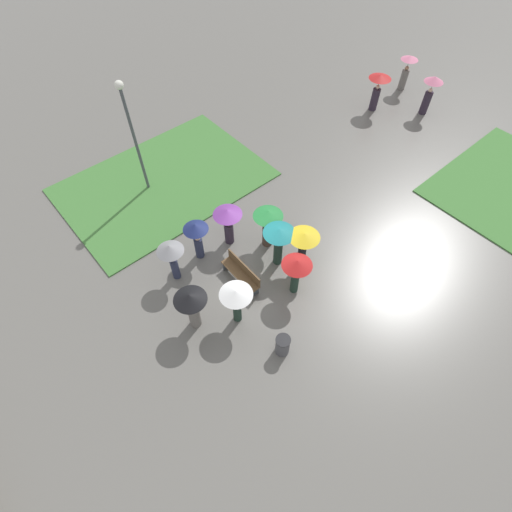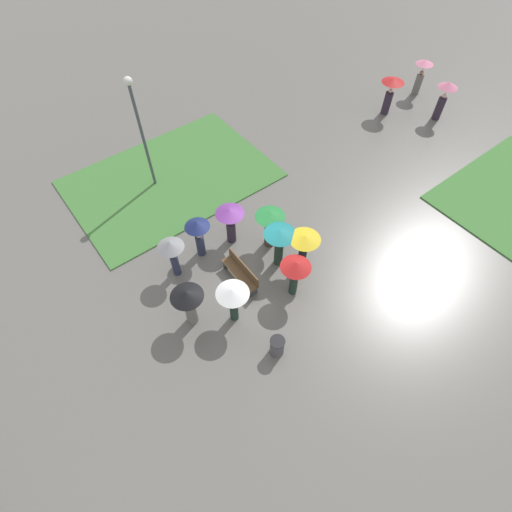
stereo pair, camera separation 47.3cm
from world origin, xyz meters
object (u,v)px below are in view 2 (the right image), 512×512
(crowd_person_teal, at_px, (280,239))
(lone_walker_near_lawn, at_px, (421,73))
(lamp_post, at_px, (139,122))
(crowd_person_grey, at_px, (171,250))
(lone_walker_mid_plaza, at_px, (445,95))
(crowd_person_green, at_px, (270,221))
(crowd_person_black, at_px, (188,300))
(trash_bin, at_px, (277,346))
(crowd_person_yellow, at_px, (304,244))
(crowd_person_purple, at_px, (230,218))
(lone_walker_far_path, at_px, (391,91))
(crowd_person_red, at_px, (295,270))
(crowd_person_white, at_px, (233,297))
(park_bench, at_px, (241,272))
(crowd_person_navy, at_px, (198,231))

(crowd_person_teal, bearing_deg, lone_walker_near_lawn, -21.17)
(lamp_post, distance_m, crowd_person_grey, 5.36)
(crowd_person_teal, distance_m, lone_walker_mid_plaza, 12.58)
(crowd_person_green, height_order, crowd_person_black, crowd_person_green)
(trash_bin, bearing_deg, lamp_post, 175.39)
(crowd_person_black, relative_size, lone_walker_near_lawn, 0.97)
(lamp_post, relative_size, lone_walker_mid_plaza, 2.48)
(lamp_post, bearing_deg, crowd_person_yellow, 15.87)
(crowd_person_yellow, bearing_deg, lone_walker_mid_plaza, 17.55)
(crowd_person_green, relative_size, crowd_person_black, 1.01)
(crowd_person_teal, bearing_deg, lamp_post, 64.02)
(crowd_person_yellow, xyz_separation_m, crowd_person_purple, (-2.66, -1.28, -0.09))
(crowd_person_teal, height_order, lone_walker_far_path, lone_walker_far_path)
(crowd_person_red, distance_m, crowd_person_white, 2.30)
(crowd_person_teal, bearing_deg, lone_walker_far_path, -17.97)
(lone_walker_mid_plaza, bearing_deg, park_bench, -135.23)
(lamp_post, bearing_deg, crowd_person_grey, -19.64)
(crowd_person_teal, xyz_separation_m, crowd_person_red, (1.32, -0.41, -0.03))
(crowd_person_navy, distance_m, crowd_person_grey, 1.25)
(crowd_person_white, bearing_deg, lone_walker_near_lawn, -129.03)
(crowd_person_teal, xyz_separation_m, crowd_person_black, (0.11, -3.85, -0.10))
(crowd_person_grey, xyz_separation_m, crowd_person_red, (3.23, 2.85, -0.00))
(crowd_person_yellow, distance_m, crowd_person_teal, 0.87)
(crowd_person_green, relative_size, lone_walker_far_path, 0.97)
(crowd_person_purple, relative_size, lone_walker_mid_plaza, 0.88)
(lone_walker_near_lawn, bearing_deg, crowd_person_red, 138.39)
(park_bench, bearing_deg, trash_bin, -13.31)
(crowd_person_green, relative_size, crowd_person_purple, 1.04)
(crowd_person_teal, bearing_deg, crowd_person_grey, 110.43)
(crowd_person_grey, height_order, crowd_person_purple, crowd_person_grey)
(crowd_person_navy, bearing_deg, crowd_person_white, 60.99)
(crowd_person_grey, xyz_separation_m, lone_walker_far_path, (-2.21, 13.92, -0.10))
(lone_walker_near_lawn, bearing_deg, crowd_person_purple, 125.64)
(crowd_person_yellow, height_order, crowd_person_black, crowd_person_yellow)
(lone_walker_far_path, relative_size, lone_walker_mid_plaza, 0.95)
(park_bench, xyz_separation_m, crowd_person_black, (0.34, -2.31, 0.83))
(lamp_post, relative_size, crowd_person_black, 2.74)
(crowd_person_teal, height_order, crowd_person_grey, crowd_person_teal)
(crowd_person_black, relative_size, crowd_person_white, 1.03)
(crowd_person_yellow, bearing_deg, park_bench, 160.18)
(crowd_person_navy, xyz_separation_m, lone_walker_near_lawn, (-2.20, 15.45, -0.12))
(crowd_person_grey, distance_m, crowd_person_white, 2.88)
(crowd_person_red, bearing_deg, crowd_person_navy, 155.31)
(lone_walker_mid_plaza, bearing_deg, crowd_person_yellow, -129.60)
(park_bench, xyz_separation_m, lone_walker_far_path, (-3.90, 12.21, 0.80))
(park_bench, bearing_deg, crowd_person_green, 111.87)
(trash_bin, bearing_deg, crowd_person_yellow, 125.83)
(crowd_person_black, distance_m, lone_walker_mid_plaza, 16.40)
(crowd_person_yellow, bearing_deg, crowd_person_red, -142.54)
(crowd_person_white, height_order, lone_walker_far_path, lone_walker_far_path)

